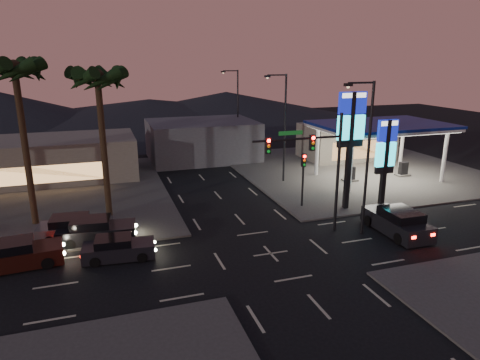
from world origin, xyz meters
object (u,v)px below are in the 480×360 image
object	(u,v)px
car_lane_a_front	(118,249)
car_lane_b_mid	(96,231)
pylon_sign_short	(386,151)
traffic_signal_mast	(315,158)
gas_station	(381,127)
car_lane_a_mid	(16,255)
car_lane_b_front	(75,228)
pylon_sign_tall	(351,128)
suv_station	(397,222)

from	to	relation	value
car_lane_a_front	car_lane_b_mid	distance (m)	3.15
car_lane_b_mid	pylon_sign_short	bearing A→B (deg)	-1.65
pylon_sign_short	traffic_signal_mast	bearing A→B (deg)	-160.87
pylon_sign_short	traffic_signal_mast	distance (m)	7.69
gas_station	car_lane_a_mid	xyz separation A→B (m)	(-30.18, -9.12, -4.35)
pylon_sign_short	car_lane_b_mid	xyz separation A→B (m)	(-20.94, 0.60, -3.92)
car_lane_b_mid	car_lane_a_mid	bearing A→B (deg)	-152.33
gas_station	car_lane_a_front	distance (m)	26.98
car_lane_b_mid	gas_station	bearing A→B (deg)	14.89
traffic_signal_mast	car_lane_b_front	world-z (taller)	traffic_signal_mast
traffic_signal_mast	car_lane_a_front	xyz separation A→B (m)	(-12.50, 0.20, -4.59)
car_lane_a_front	car_lane_b_front	distance (m)	4.63
car_lane_a_front	traffic_signal_mast	bearing A→B (deg)	-0.94
car_lane_b_front	car_lane_b_mid	distance (m)	1.64
pylon_sign_short	car_lane_b_mid	world-z (taller)	pylon_sign_short
gas_station	car_lane_a_front	bearing A→B (deg)	-158.37
pylon_sign_tall	car_lane_b_mid	xyz separation A→B (m)	(-18.44, -0.40, -5.66)
car_lane_a_front	suv_station	bearing A→B (deg)	-6.19
traffic_signal_mast	car_lane_b_mid	size ratio (longest dim) A/B	1.59
pylon_sign_short	car_lane_a_front	xyz separation A→B (m)	(-19.74, -2.31, -4.02)
pylon_sign_tall	traffic_signal_mast	xyz separation A→B (m)	(-4.74, -3.51, -1.17)
car_lane_b_front	car_lane_a_front	bearing A→B (deg)	-57.13
traffic_signal_mast	car_lane_b_mid	world-z (taller)	traffic_signal_mast
pylon_sign_tall	car_lane_a_mid	size ratio (longest dim) A/B	1.81
car_lane_a_mid	car_lane_b_mid	world-z (taller)	car_lane_b_mid
car_lane_a_front	gas_station	bearing A→B (deg)	21.63
suv_station	traffic_signal_mast	bearing A→B (deg)	162.25
gas_station	car_lane_b_front	world-z (taller)	gas_station
car_lane_a_front	car_lane_b_front	xyz separation A→B (m)	(-2.51, 3.89, 0.08)
traffic_signal_mast	suv_station	size ratio (longest dim) A/B	1.53
gas_station	car_lane_a_mid	world-z (taller)	gas_station
car_lane_b_front	car_lane_b_mid	world-z (taller)	car_lane_b_mid
car_lane_a_front	pylon_sign_short	bearing A→B (deg)	6.67
gas_station	car_lane_b_mid	distance (m)	27.19
car_lane_b_front	traffic_signal_mast	bearing A→B (deg)	-15.26
pylon_sign_short	car_lane_b_front	bearing A→B (deg)	175.93
pylon_sign_tall	suv_station	distance (m)	7.70
traffic_signal_mast	car_lane_b_mid	distance (m)	14.75
car_lane_a_mid	car_lane_b_mid	xyz separation A→B (m)	(4.23, 2.22, 0.01)
traffic_signal_mast	pylon_sign_tall	bearing A→B (deg)	36.52
car_lane_b_mid	pylon_sign_tall	bearing A→B (deg)	1.24
gas_station	pylon_sign_short	size ratio (longest dim) A/B	1.74
car_lane_a_mid	pylon_sign_short	bearing A→B (deg)	3.68
pylon_sign_tall	car_lane_a_front	bearing A→B (deg)	-169.14
traffic_signal_mast	car_lane_a_mid	distance (m)	18.51
traffic_signal_mast	gas_station	bearing A→B (deg)	39.28
pylon_sign_tall	car_lane_b_front	xyz separation A→B (m)	(-19.75, 0.58, -5.68)
gas_station	car_lane_b_mid	bearing A→B (deg)	-165.11
pylon_sign_short	car_lane_a_mid	xyz separation A→B (m)	(-25.18, -1.62, -3.92)
car_lane_a_mid	car_lane_b_mid	size ratio (longest dim) A/B	0.99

